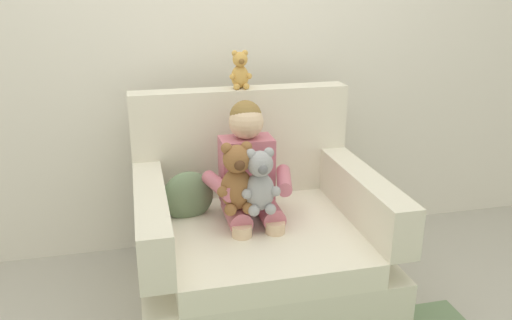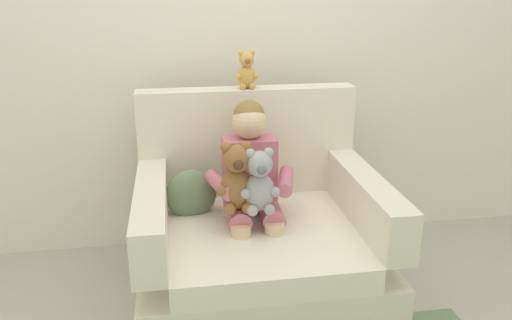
{
  "view_description": "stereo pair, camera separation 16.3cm",
  "coord_description": "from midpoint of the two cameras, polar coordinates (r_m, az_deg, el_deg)",
  "views": [
    {
      "loc": [
        -0.54,
        -2.22,
        1.55
      ],
      "look_at": [
        -0.03,
        -0.05,
        0.77
      ],
      "focal_mm": 36.37,
      "sensor_mm": 36.0,
      "label": 1
    },
    {
      "loc": [
        -0.38,
        -2.25,
        1.55
      ],
      "look_at": [
        -0.03,
        -0.05,
        0.77
      ],
      "focal_mm": 36.37,
      "sensor_mm": 36.0,
      "label": 2
    }
  ],
  "objects": [
    {
      "name": "plush_honey_on_backrest",
      "position": [
        2.73,
        0.71,
        9.78
      ],
      "size": [
        0.12,
        0.1,
        0.2
      ],
      "rotation": [
        0.0,
        0.0,
        0.07
      ],
      "color": "gold",
      "rests_on": "armchair"
    },
    {
      "name": "back_wall",
      "position": [
        3.02,
        -0.33,
        14.57
      ],
      "size": [
        6.0,
        0.1,
        2.6
      ],
      "primitive_type": "cube",
      "color": "silver",
      "rests_on": "ground"
    },
    {
      "name": "plush_brown",
      "position": [
        2.37,
        -0.15,
        -2.11
      ],
      "size": [
        0.2,
        0.16,
        0.33
      ],
      "rotation": [
        0.0,
        0.0,
        0.22
      ],
      "color": "brown",
      "rests_on": "armchair"
    },
    {
      "name": "throw_pillow",
      "position": [
        2.63,
        -5.38,
        -3.8
      ],
      "size": [
        0.27,
        0.16,
        0.26
      ],
      "primitive_type": "ellipsoid",
      "rotation": [
        0.0,
        0.0,
        0.15
      ],
      "color": "slate",
      "rests_on": "armchair"
    },
    {
      "name": "ground_plane",
      "position": [
        2.75,
        2.18,
        -14.92
      ],
      "size": [
        8.0,
        8.0,
        0.0
      ],
      "primitive_type": "plane",
      "color": "#ADA89E"
    },
    {
      "name": "plush_grey",
      "position": [
        2.36,
        2.36,
        -2.52
      ],
      "size": [
        0.18,
        0.15,
        0.31
      ],
      "rotation": [
        0.0,
        0.0,
        -0.38
      ],
      "color": "#9E9EA3",
      "rests_on": "armchair"
    },
    {
      "name": "seated_child",
      "position": [
        2.53,
        1.35,
        -1.97
      ],
      "size": [
        0.45,
        0.39,
        0.82
      ],
      "rotation": [
        0.0,
        0.0,
        -0.02
      ],
      "color": "#C66B7F",
      "rests_on": "armchair"
    },
    {
      "name": "armchair",
      "position": [
        2.64,
        2.04,
        -8.71
      ],
      "size": [
        1.16,
        1.0,
        1.0
      ],
      "color": "silver",
      "rests_on": "ground"
    }
  ]
}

